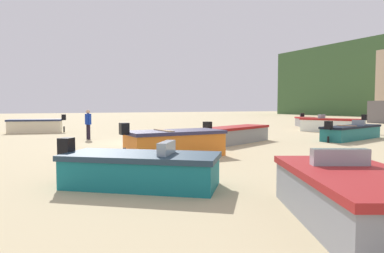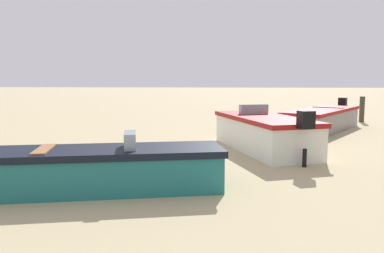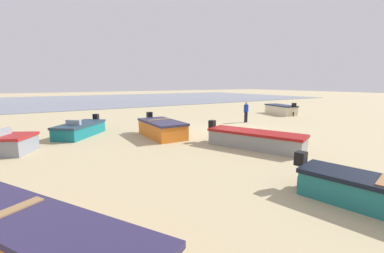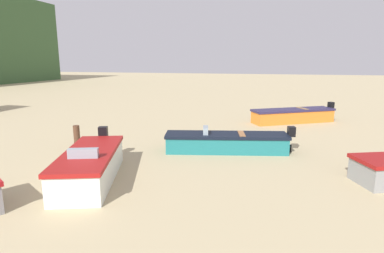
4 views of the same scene
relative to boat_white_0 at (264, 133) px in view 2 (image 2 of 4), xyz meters
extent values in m
cube|color=white|center=(-0.01, 0.00, -0.07)|extent=(4.19, 2.65, 0.83)
cube|color=maroon|center=(-0.01, 0.00, 0.40)|extent=(4.31, 2.76, 0.12)
cube|color=black|center=(2.02, 0.71, 0.58)|extent=(0.37, 0.40, 0.40)
cylinder|color=black|center=(2.02, 0.71, -0.28)|extent=(0.13, 0.13, 0.42)
cube|color=#8C9EA8|center=(-0.66, -0.23, 0.60)|extent=(0.47, 0.87, 0.28)
cube|color=#1E6F71|center=(4.29, -3.59, -0.17)|extent=(2.19, 5.02, 0.64)
cube|color=black|center=(4.29, -3.59, 0.21)|extent=(2.29, 5.13, 0.12)
cube|color=#8C9EA8|center=(4.10, -2.76, 0.41)|extent=(0.70, 0.35, 0.28)
cube|color=#98663D|center=(4.43, -4.19, 0.26)|extent=(0.99, 0.45, 0.08)
cube|color=gray|center=(-4.33, 2.67, -0.13)|extent=(4.99, 3.78, 0.72)
cube|color=#A11419|center=(-4.33, 2.67, 0.30)|extent=(5.11, 3.90, 0.12)
cube|color=black|center=(-6.62, 4.07, 0.48)|extent=(0.41, 0.42, 0.40)
cylinder|color=black|center=(-6.62, 4.07, -0.31)|extent=(0.14, 0.14, 0.36)
cube|color=olive|center=(-4.87, 3.00, 0.35)|extent=(0.81, 1.12, 0.08)
cylinder|color=#3F3C28|center=(-7.58, 5.24, 0.10)|extent=(0.23, 0.23, 1.18)
camera|label=1|loc=(16.57, -20.23, 1.32)|focal=32.24mm
camera|label=2|loc=(10.78, -1.12, 1.48)|focal=36.37mm
camera|label=3|loc=(11.38, -1.76, 2.59)|focal=23.59mm
camera|label=4|loc=(-8.26, -5.56, 3.23)|focal=29.61mm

